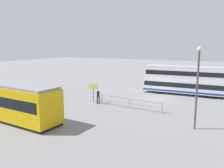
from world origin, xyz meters
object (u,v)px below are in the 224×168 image
at_px(tram_yellow, 0,99).
at_px(pedestrian_near_railing, 98,96).
at_px(double_decker_bus, 186,80).
at_px(info_sign, 93,89).
at_px(street_lamp, 197,82).

xyz_separation_m(tram_yellow, pedestrian_near_railing, (-5.91, -8.40, -0.79)).
bearing_deg(double_decker_bus, pedestrian_near_railing, 50.70).
height_order(info_sign, street_lamp, street_lamp).
bearing_deg(tram_yellow, street_lamp, -163.34).
xyz_separation_m(info_sign, street_lamp, (-12.14, 3.81, 2.30)).
height_order(pedestrian_near_railing, street_lamp, street_lamp).
xyz_separation_m(double_decker_bus, tram_yellow, (14.10, 18.40, -0.26)).
bearing_deg(tram_yellow, double_decker_bus, -127.47).
bearing_deg(pedestrian_near_railing, info_sign, -27.72).
relative_size(double_decker_bus, pedestrian_near_railing, 7.08).
relative_size(double_decker_bus, street_lamp, 1.78).
relative_size(tram_yellow, pedestrian_near_railing, 8.48).
height_order(tram_yellow, info_sign, tram_yellow).
bearing_deg(street_lamp, pedestrian_near_railing, -16.45).
bearing_deg(tram_yellow, info_sign, -118.88).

